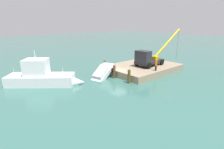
% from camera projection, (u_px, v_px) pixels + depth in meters
% --- Properties ---
extents(ground, '(200.00, 200.00, 0.00)m').
position_uv_depth(ground, '(118.00, 77.00, 28.79)').
color(ground, '#386B60').
extents(dock, '(12.47, 8.82, 1.06)m').
position_uv_depth(dock, '(143.00, 68.00, 32.38)').
color(dock, gray).
rests_on(dock, ground).
extents(crane_truck, '(10.63, 3.06, 6.16)m').
position_uv_depth(crane_truck, '(148.00, 58.00, 31.18)').
color(crane_truck, black).
rests_on(crane_truck, dock).
extents(dock_worker, '(0.34, 0.34, 1.84)m').
position_uv_depth(dock_worker, '(156.00, 65.00, 28.37)').
color(dock_worker, black).
rests_on(dock_worker, dock).
extents(salvaged_car, '(4.75, 2.99, 3.14)m').
position_uv_depth(salvaged_car, '(102.00, 74.00, 28.11)').
color(salvaged_car, silver).
rests_on(salvaged_car, ground).
extents(moored_yacht, '(10.08, 9.15, 6.05)m').
position_uv_depth(moored_yacht, '(49.00, 80.00, 25.39)').
color(moored_yacht, white).
rests_on(moored_yacht, ground).
extents(piling_near, '(0.38, 0.38, 2.35)m').
position_uv_depth(piling_near, '(105.00, 68.00, 30.07)').
color(piling_near, '#504A20').
rests_on(piling_near, ground).
extents(piling_mid, '(0.39, 0.39, 2.08)m').
position_uv_depth(piling_mid, '(114.00, 72.00, 28.13)').
color(piling_mid, brown).
rests_on(piling_mid, ground).
extents(piling_far, '(0.41, 0.41, 1.99)m').
position_uv_depth(piling_far, '(129.00, 77.00, 25.83)').
color(piling_far, brown).
rests_on(piling_far, ground).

